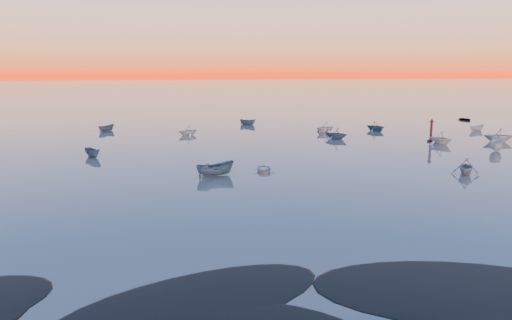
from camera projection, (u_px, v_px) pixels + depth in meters
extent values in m
plane|color=#615750|center=(199.00, 112.00, 121.15)|extent=(600.00, 600.00, 0.00)
imported|color=#365167|center=(215.00, 176.00, 50.83)|extent=(2.96, 4.46, 1.43)
imported|color=silver|center=(440.00, 144.00, 71.63)|extent=(4.36, 3.25, 1.39)
cylinder|color=#44100E|center=(431.00, 141.00, 74.07)|extent=(1.01, 1.01, 0.34)
cylinder|color=#44100E|center=(431.00, 132.00, 73.81)|extent=(0.36, 0.36, 2.91)
cone|color=#44100E|center=(432.00, 120.00, 73.49)|extent=(0.67, 0.67, 0.56)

